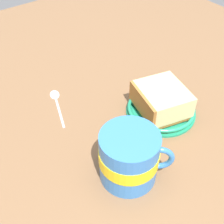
# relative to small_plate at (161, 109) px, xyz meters

# --- Properties ---
(ground_plane) EXTENTS (1.25, 1.25, 0.02)m
(ground_plane) POSITION_rel_small_plate_xyz_m (0.11, -0.03, -0.02)
(ground_plane) COLOR brown
(small_plate) EXTENTS (0.14, 0.14, 0.02)m
(small_plate) POSITION_rel_small_plate_xyz_m (0.00, 0.00, 0.00)
(small_plate) COLOR #1E8C66
(small_plate) RESTS_ON ground_plane
(cake_slice) EXTENTS (0.11, 0.12, 0.05)m
(cake_slice) POSITION_rel_small_plate_xyz_m (0.00, -0.00, 0.03)
(cake_slice) COLOR #9E662D
(cake_slice) RESTS_ON small_plate
(tea_mug) EXTENTS (0.10, 0.10, 0.09)m
(tea_mug) POSITION_rel_small_plate_xyz_m (0.15, 0.08, 0.04)
(tea_mug) COLOR #3372BF
(tea_mug) RESTS_ON ground_plane
(teaspoon) EXTENTS (0.05, 0.12, 0.01)m
(teaspoon) POSITION_rel_small_plate_xyz_m (0.15, -0.16, -0.00)
(teaspoon) COLOR silver
(teaspoon) RESTS_ON ground_plane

